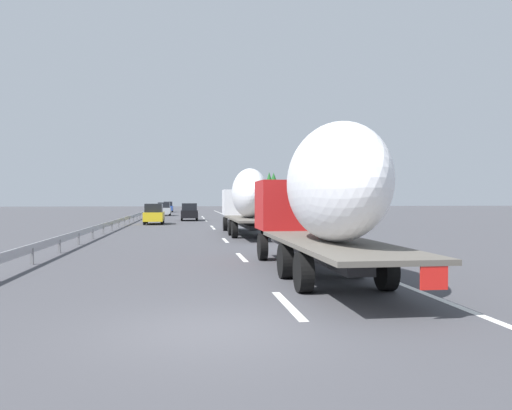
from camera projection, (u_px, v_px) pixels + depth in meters
ground_plane at (191, 224)px, 48.98m from camera, size 260.00×260.00×0.00m
lane_stripe_0 at (288, 305)px, 11.57m from camera, size 3.20×0.20×0.01m
lane_stripe_1 at (242, 257)px, 21.11m from camera, size 3.20×0.20×0.01m
lane_stripe_2 at (225, 240)px, 29.83m from camera, size 3.20×0.20×0.01m
lane_stripe_3 at (214, 228)px, 42.30m from camera, size 3.20×0.20×0.01m
lane_stripe_4 at (212, 227)px, 44.91m from camera, size 3.20×0.20×0.01m
lane_stripe_5 at (206, 221)px, 57.36m from camera, size 3.20×0.20×0.01m
lane_stripe_6 at (204, 218)px, 65.47m from camera, size 3.20×0.20×0.01m
lane_stripe_7 at (202, 217)px, 70.58m from camera, size 3.20×0.20×0.01m
lane_stripe_8 at (198, 212)px, 95.41m from camera, size 3.20×0.20×0.01m
edge_line_right at (242, 222)px, 54.68m from camera, size 110.00×0.20×0.01m
truck_lead at (247, 198)px, 34.43m from camera, size 14.00×2.55×4.36m
truck_trailing at (322, 194)px, 15.54m from camera, size 12.96×2.55×4.49m
car_silver_hatch at (164, 209)px, 75.15m from camera, size 4.20×1.90×1.93m
car_blue_sedan at (168, 207)px, 96.21m from camera, size 4.03×1.75×1.96m
car_black_suv at (189, 212)px, 57.81m from camera, size 4.33×1.88×1.94m
car_yellow_coupe at (154, 214)px, 49.32m from camera, size 4.57×1.82×1.97m
road_sign at (248, 201)px, 59.49m from camera, size 0.10×0.90×3.24m
tree_0 at (269, 187)px, 73.68m from camera, size 2.71×2.71×6.28m
tree_1 at (274, 188)px, 76.57m from camera, size 3.60×3.60×6.34m
tree_2 at (323, 170)px, 43.19m from camera, size 3.63×3.63×7.73m
tree_3 at (270, 194)px, 76.69m from camera, size 3.85×3.85×4.98m
tree_4 at (267, 194)px, 75.74m from camera, size 2.61×2.61×4.97m
guardrail_median at (129, 217)px, 51.13m from camera, size 94.00×0.10×0.76m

